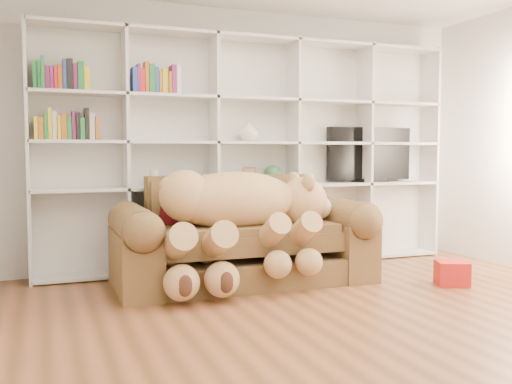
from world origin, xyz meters
name	(u,v)px	position (x,y,z in m)	size (l,w,h in m)	color
floor	(374,329)	(0.00, 0.00, 0.00)	(5.00, 5.00, 0.00)	brown
wall_back	(248,138)	(0.00, 2.50, 1.35)	(5.00, 0.02, 2.70)	silver
bookshelf	(231,142)	(-0.24, 2.36, 1.31)	(4.43, 0.35, 2.40)	silver
sofa	(243,243)	(-0.36, 1.65, 0.37)	(2.33, 1.00, 0.98)	brown
teddy_bear	(239,212)	(-0.47, 1.45, 0.68)	(1.74, 0.95, 1.01)	tan
throw_pillow	(176,209)	(-0.95, 1.81, 0.69)	(0.39, 0.13, 0.39)	maroon
gift_box	(452,273)	(1.37, 0.86, 0.11)	(0.27, 0.25, 0.22)	red
tv	(369,155)	(1.41, 2.35, 1.17)	(1.05, 0.18, 0.62)	black
picture_frame	(249,175)	(-0.06, 2.30, 0.96)	(0.14, 0.03, 0.18)	brown
green_vase	(273,175)	(0.21, 2.30, 0.97)	(0.20, 0.20, 0.20)	#2F5C35
figurine_tall	(154,178)	(-1.06, 2.30, 0.95)	(0.08, 0.08, 0.17)	beige
figurine_short	(178,181)	(-0.82, 2.30, 0.92)	(0.06, 0.06, 0.10)	beige
snow_globe	(204,179)	(-0.54, 2.30, 0.93)	(0.11, 0.11, 0.11)	silver
shelf_vase	(249,131)	(-0.07, 2.30, 1.42)	(0.20, 0.20, 0.21)	silver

